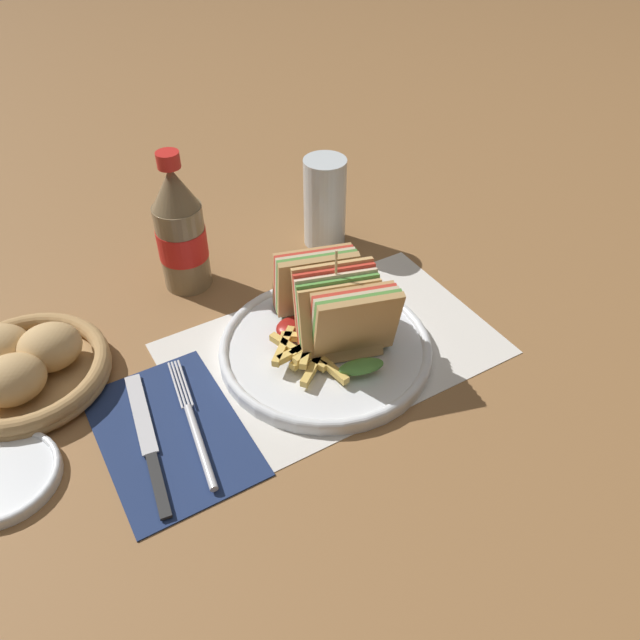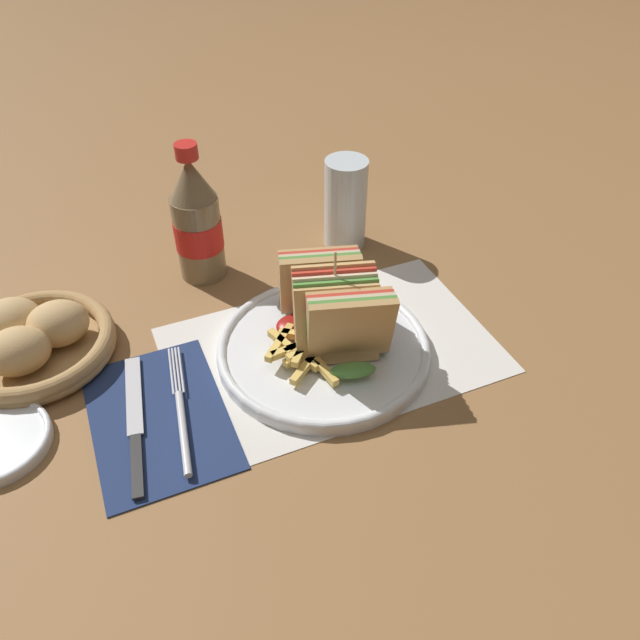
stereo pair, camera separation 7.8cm
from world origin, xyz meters
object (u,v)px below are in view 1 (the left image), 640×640
object	(u,v)px
side_saucer	(1,477)
fork	(196,432)
plate_main	(328,347)
knife	(148,441)
glass_near	(325,208)
coke_bottle_near	(180,232)
club_sandwich	(335,306)
bread_basket	(24,369)

from	to	relation	value
side_saucer	fork	bearing A→B (deg)	-14.04
plate_main	knife	distance (m)	0.25
glass_near	coke_bottle_near	bearing A→B (deg)	178.07
club_sandwich	coke_bottle_near	size ratio (longest dim) A/B	0.94
fork	coke_bottle_near	xyz separation A→B (m)	(0.10, 0.27, 0.08)
glass_near	bread_basket	size ratio (longest dim) A/B	0.70
club_sandwich	side_saucer	world-z (taller)	club_sandwich
bread_basket	coke_bottle_near	bearing A→B (deg)	20.22
glass_near	knife	bearing A→B (deg)	-146.60
glass_near	bread_basket	xyz separation A→B (m)	(-0.47, -0.08, -0.04)
club_sandwich	fork	bearing A→B (deg)	-167.05
knife	plate_main	bearing A→B (deg)	14.45
knife	glass_near	size ratio (longest dim) A/B	1.49
fork	side_saucer	bearing A→B (deg)	174.61
club_sandwich	fork	world-z (taller)	club_sandwich
knife	side_saucer	world-z (taller)	side_saucer
club_sandwich	fork	size ratio (longest dim) A/B	0.97
plate_main	bread_basket	world-z (taller)	bread_basket
bread_basket	side_saucer	world-z (taller)	bread_basket
coke_bottle_near	bread_basket	size ratio (longest dim) A/B	1.02
knife	side_saucer	bearing A→B (deg)	176.09
bread_basket	side_saucer	bearing A→B (deg)	-111.83
fork	side_saucer	xyz separation A→B (m)	(-0.20, 0.05, -0.00)
plate_main	club_sandwich	size ratio (longest dim) A/B	1.40
coke_bottle_near	side_saucer	bearing A→B (deg)	-143.02
coke_bottle_near	glass_near	size ratio (longest dim) A/B	1.46
club_sandwich	knife	distance (m)	0.27
glass_near	side_saucer	world-z (taller)	glass_near
bread_basket	fork	bearing A→B (deg)	-51.88
plate_main	bread_basket	xyz separation A→B (m)	(-0.34, 0.14, 0.01)
plate_main	knife	bearing A→B (deg)	-174.20
fork	coke_bottle_near	size ratio (longest dim) A/B	0.97
plate_main	glass_near	bearing A→B (deg)	59.99
club_sandwich	glass_near	xyz separation A→B (m)	(0.12, 0.22, -0.01)
plate_main	fork	distance (m)	0.20
glass_near	bread_basket	world-z (taller)	glass_near
plate_main	side_saucer	size ratio (longest dim) A/B	2.23
coke_bottle_near	glass_near	world-z (taller)	coke_bottle_near
knife	club_sandwich	bearing A→B (deg)	15.62
coke_bottle_near	glass_near	bearing A→B (deg)	-1.93
plate_main	bread_basket	bearing A→B (deg)	157.50
coke_bottle_near	side_saucer	size ratio (longest dim) A/B	1.69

